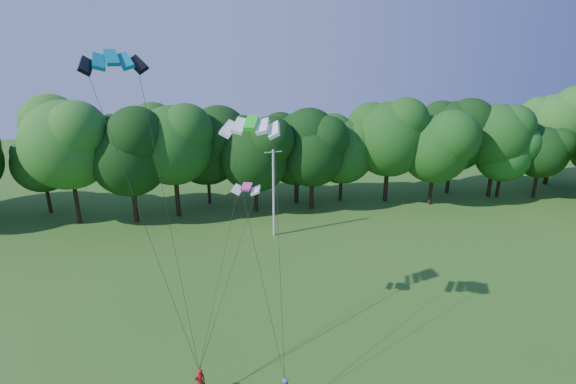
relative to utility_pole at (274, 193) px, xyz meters
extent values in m
cylinder|color=silver|center=(0.00, 0.00, -0.11)|extent=(0.22, 0.22, 8.69)
cube|color=silver|center=(0.00, 0.00, 4.02)|extent=(1.72, 0.40, 0.08)
imported|color=#B51817|center=(-6.59, -20.31, -3.61)|extent=(0.72, 0.60, 1.69)
cube|color=#046E82|center=(-10.13, -15.55, 13.14)|extent=(3.40, 2.27, 0.81)
cube|color=#20D825|center=(-3.18, -16.66, 9.81)|extent=(3.35, 2.18, 0.66)
cube|color=#E53F9B|center=(-3.40, -14.32, 5.45)|extent=(1.91, 1.33, 0.33)
cylinder|color=black|center=(3.78, 8.75, -2.20)|extent=(0.40, 0.40, 4.51)
ellipsoid|color=black|center=(3.78, 8.75, 3.75)|extent=(9.02, 9.02, 9.84)
cylinder|color=#382A16|center=(28.54, 7.03, -2.64)|extent=(0.45, 0.45, 3.63)
ellipsoid|color=#1B561A|center=(28.54, 7.03, 2.15)|extent=(7.26, 7.26, 7.92)
camera|label=1|loc=(-4.89, -40.51, 14.09)|focal=28.00mm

